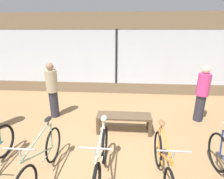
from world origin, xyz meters
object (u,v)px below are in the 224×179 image
object	(u,v)px
bicycle_center	(101,161)
display_bench	(124,118)
bicycle_right	(163,164)
bicycle_left	(42,161)
customer_by_window	(52,89)
customer_near_rack	(202,93)

from	to	relation	value
bicycle_center	display_bench	size ratio (longest dim) A/B	1.30
display_bench	bicycle_right	bearing A→B (deg)	-66.66
bicycle_center	bicycle_right	size ratio (longest dim) A/B	1.09
bicycle_center	display_bench	xyz separation A→B (m)	(0.38, 1.61, -0.01)
bicycle_left	customer_by_window	distance (m)	2.54
bicycle_left	display_bench	bearing A→B (deg)	49.57
bicycle_center	customer_near_rack	size ratio (longest dim) A/B	1.11
display_bench	bicycle_left	bearing A→B (deg)	-130.43
bicycle_right	bicycle_left	bearing A→B (deg)	-177.67
display_bench	customer_near_rack	bearing A→B (deg)	19.65
bicycle_left	bicycle_right	bearing A→B (deg)	2.33
customer_by_window	bicycle_left	bearing A→B (deg)	-73.12
bicycle_left	display_bench	distance (m)	2.19
bicycle_left	display_bench	world-z (taller)	bicycle_left
bicycle_center	customer_by_window	size ratio (longest dim) A/B	1.08
bicycle_left	customer_by_window	xyz separation A→B (m)	(-0.72, 2.38, 0.49)
bicycle_center	bicycle_right	world-z (taller)	bicycle_center
display_bench	customer_by_window	xyz separation A→B (m)	(-2.15, 0.71, 0.49)
bicycle_left	display_bench	size ratio (longest dim) A/B	1.26
customer_by_window	bicycle_right	bearing A→B (deg)	-39.07
bicycle_center	bicycle_right	distance (m)	1.06
bicycle_left	customer_by_window	bearing A→B (deg)	106.88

